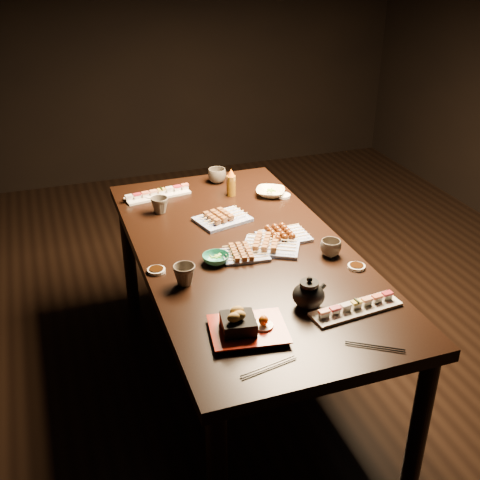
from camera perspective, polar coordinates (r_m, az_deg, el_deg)
name	(u,v)px	position (r m, az deg, el deg)	size (l,w,h in m)	color
ground	(288,322)	(3.46, 4.57, -7.76)	(5.00, 5.00, 0.00)	black
dining_table	(244,320)	(2.82, 0.34, -7.56)	(0.90, 1.80, 0.75)	black
sushi_platter_near	(356,306)	(2.25, 10.95, -6.12)	(0.35, 0.10, 0.04)	white
sushi_platter_far	(157,193)	(3.16, -7.83, 4.45)	(0.34, 0.09, 0.04)	white
yakitori_plate_center	(245,251)	(2.56, 0.51, -1.08)	(0.19, 0.14, 0.05)	#828EB6
yakitori_plate_right	(271,242)	(2.62, 2.99, -0.22)	(0.24, 0.18, 0.06)	#828EB6
yakitori_plate_left	(222,215)	(2.86, -1.68, 2.39)	(0.24, 0.18, 0.06)	#828EB6
tsukune_plate	(284,233)	(2.71, 4.18, 0.70)	(0.22, 0.16, 0.06)	#828EB6
edamame_bowl_green	(216,259)	(2.52, -2.30, -1.79)	(0.11, 0.11, 0.04)	teal
edamame_bowl_cream	(270,192)	(3.15, 2.90, 4.54)	(0.15, 0.15, 0.04)	beige
tempura_tray	(248,322)	(2.08, 0.80, -7.75)	(0.26, 0.21, 0.10)	black
teacup_near_left	(184,275)	(2.36, -5.29, -3.32)	(0.09, 0.09, 0.08)	#494138
teacup_mid_right	(331,248)	(2.59, 8.58, -0.75)	(0.09, 0.09, 0.07)	#494138
teacup_far_left	(160,205)	(2.97, -7.62, 3.28)	(0.09, 0.09, 0.08)	#494138
teacup_far_right	(217,176)	(3.31, -2.20, 6.12)	(0.10, 0.10, 0.08)	#494138
teapot	(309,292)	(2.23, 6.53, -4.93)	(0.14, 0.14, 0.12)	black
condiment_bottle	(231,182)	(3.13, -0.85, 5.50)	(0.05, 0.05, 0.15)	brown
sauce_dish_west	(156,270)	(2.48, -7.93, -2.88)	(0.07, 0.07, 0.01)	white
sauce_dish_east	(283,196)	(3.14, 4.13, 4.21)	(0.07, 0.07, 0.01)	white
sauce_dish_se	(356,267)	(2.53, 10.98, -2.50)	(0.07, 0.07, 0.01)	white
sauce_dish_nw	(153,196)	(3.16, -8.24, 4.13)	(0.09, 0.09, 0.02)	white
chopsticks_near	(269,367)	(1.96, 2.74, -11.94)	(0.20, 0.02, 0.01)	black
chopsticks_se	(375,347)	(2.09, 12.67, -9.86)	(0.20, 0.02, 0.01)	black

